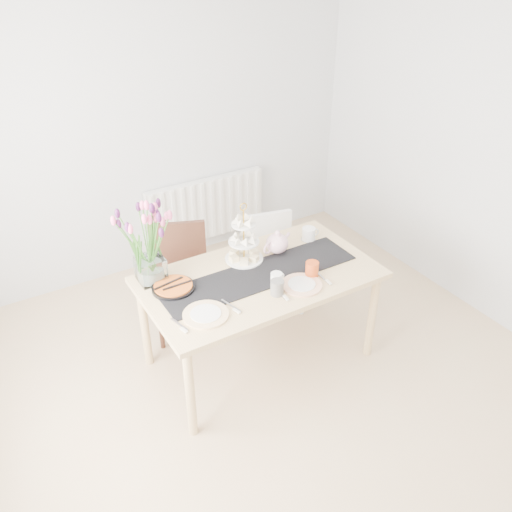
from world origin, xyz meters
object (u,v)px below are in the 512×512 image
cream_jug (309,234)px  mug_white (276,279)px  cake_stand (244,246)px  mug_grey (277,287)px  mug_orange (312,269)px  radiator (206,209)px  plate_right (302,285)px  tart_tin (173,287)px  chair_brown (180,272)px  tulip_vase (147,235)px  dining_table (260,284)px  teapot (277,243)px  chair_white (272,255)px  plate_left (206,315)px

cream_jug → mug_white: bearing=-134.5°
cake_stand → mug_grey: cake_stand is taller
cream_jug → mug_orange: 0.49m
radiator → plate_right: 1.92m
radiator → tart_tin: 1.79m
chair_brown → mug_white: bearing=-45.8°
tulip_vase → dining_table: bearing=-26.4°
chair_brown → cake_stand: (0.32, -0.44, 0.36)m
dining_table → plate_right: plate_right is taller
chair_brown → tulip_vase: size_ratio=1.36×
dining_table → cake_stand: cake_stand is taller
tart_tin → mug_white: (0.60, -0.31, 0.03)m
cream_jug → teapot: bearing=-162.9°
tart_tin → mug_grey: bearing=-35.5°
plate_right → chair_brown: bearing=117.8°
plate_right → mug_orange: bearing=26.2°
chair_brown → mug_grey: bearing=-50.5°
radiator → chair_white: 1.06m
dining_table → mug_grey: size_ratio=15.53×
cake_stand → tart_tin: 0.59m
dining_table → chair_brown: size_ratio=1.83×
cake_stand → mug_white: size_ratio=4.26×
plate_left → plate_right: bearing=-3.6°
cake_stand → teapot: size_ratio=1.53×
chair_white → mug_grey: (-0.49, -0.82, 0.34)m
plate_right → cake_stand: bearing=109.4°
mug_grey → mug_white: mug_grey is taller
teapot → mug_grey: teapot is taller
dining_table → plate_left: bearing=-158.0°
mug_orange → plate_left: bearing=154.2°
cake_stand → cream_jug: cake_stand is taller
tart_tin → chair_brown: bearing=63.1°
chair_white → plate_right: 0.92m
teapot → cream_jug: 0.31m
chair_brown → teapot: size_ratio=3.36×
chair_brown → cream_jug: size_ratio=8.77×
mug_orange → plate_left: size_ratio=0.37×
radiator → plate_left: size_ratio=4.20×
cake_stand → mug_white: cake_stand is taller
mug_white → plate_left: mug_white is taller
mug_white → cream_jug: bearing=23.2°
chair_white → mug_orange: (-0.17, -0.76, 0.34)m
mug_grey → cream_jug: bearing=16.7°
radiator → cream_jug: 1.46m
mug_grey → plate_right: (0.19, -0.01, -0.04)m
dining_table → mug_white: 0.20m
tulip_vase → plate_left: size_ratio=2.25×
cake_stand → tulip_vase: bearing=171.1°
dining_table → plate_right: bearing=-55.9°
dining_table → teapot: bearing=35.1°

